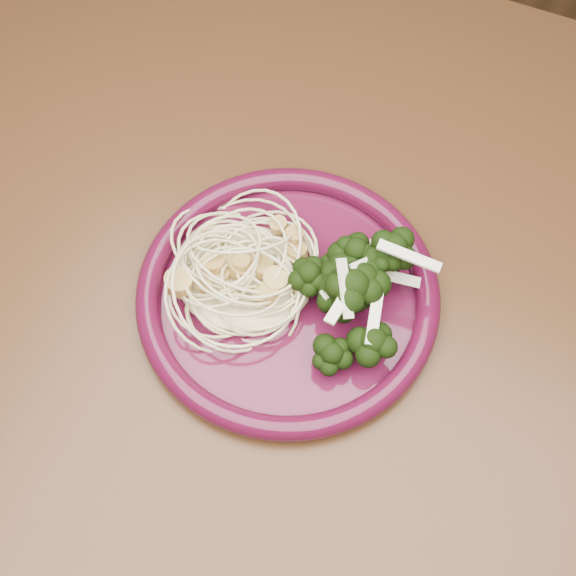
{
  "coord_description": "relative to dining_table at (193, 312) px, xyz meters",
  "views": [
    {
      "loc": [
        0.22,
        -0.27,
        1.32
      ],
      "look_at": [
        0.1,
        0.0,
        0.77
      ],
      "focal_mm": 50.0,
      "sensor_mm": 36.0,
      "label": 1
    }
  ],
  "objects": [
    {
      "name": "broccoli_pile",
      "position": [
        0.15,
        0.0,
        0.13
      ],
      "size": [
        0.08,
        0.13,
        0.05
      ],
      "primitive_type": "ellipsoid",
      "rotation": [
        0.0,
        0.0,
        -0.0
      ],
      "color": "black",
      "rests_on": "dinner_plate"
    },
    {
      "name": "onion_garnish",
      "position": [
        0.15,
        0.0,
        0.16
      ],
      "size": [
        0.06,
        0.08,
        0.04
      ],
      "primitive_type": null,
      "rotation": [
        0.0,
        0.0,
        -0.0
      ],
      "color": "#EFEFC9",
      "rests_on": "broccoli_pile"
    },
    {
      "name": "scallop_cluster",
      "position": [
        0.06,
        0.0,
        0.15
      ],
      "size": [
        0.1,
        0.1,
        0.03
      ],
      "primitive_type": null,
      "rotation": [
        0.0,
        0.0,
        -0.0
      ],
      "color": "tan",
      "rests_on": "spaghetti_pile"
    },
    {
      "name": "dining_table",
      "position": [
        0.0,
        0.0,
        0.0
      ],
      "size": [
        1.2,
        0.8,
        0.75
      ],
      "color": "#472814",
      "rests_on": "ground"
    },
    {
      "name": "spaghetti_pile",
      "position": [
        0.06,
        0.0,
        0.12
      ],
      "size": [
        0.11,
        0.1,
        0.03
      ],
      "primitive_type": "ellipsoid",
      "rotation": [
        0.0,
        0.0,
        -0.0
      ],
      "color": "beige",
      "rests_on": "dinner_plate"
    },
    {
      "name": "dinner_plate",
      "position": [
        0.1,
        0.0,
        0.11
      ],
      "size": [
        0.24,
        0.24,
        0.02
      ],
      "rotation": [
        0.0,
        0.0,
        -0.0
      ],
      "color": "#460D25",
      "rests_on": "dining_table"
    }
  ]
}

